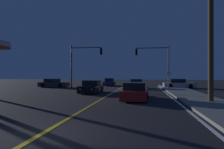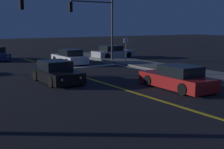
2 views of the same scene
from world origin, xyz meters
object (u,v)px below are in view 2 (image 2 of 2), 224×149
car_far_approaching_black (56,73)px  car_side_waiting_white (70,57)px  car_lead_oncoming_silver (113,52)px  street_sign_corner (126,47)px  car_mid_block_red (177,79)px  traffic_signal_near_right (98,19)px

car_far_approaching_black → car_side_waiting_white: same height
car_lead_oncoming_silver → street_sign_corner: 5.83m
car_mid_block_red → street_sign_corner: size_ratio=1.97×
car_far_approaching_black → traffic_signal_near_right: bearing=-134.6°
car_side_waiting_white → street_sign_corner: street_sign_corner is taller
car_far_approaching_black → street_sign_corner: (8.70, 4.77, 1.03)m
car_mid_block_red → traffic_signal_near_right: bearing=81.4°
car_side_waiting_white → car_far_approaching_black: bearing=-120.8°
car_side_waiting_white → street_sign_corner: bearing=-38.9°
car_side_waiting_white → street_sign_corner: size_ratio=1.81×
car_far_approaching_black → street_sign_corner: street_sign_corner is taller
car_lead_oncoming_silver → car_mid_block_red: size_ratio=0.98×
car_mid_block_red → traffic_signal_near_right: size_ratio=0.78×
car_mid_block_red → car_lead_oncoming_silver: bearing=71.6°
car_mid_block_red → car_side_waiting_white: (-0.33, 13.56, -0.00)m
car_lead_oncoming_silver → traffic_signal_near_right: size_ratio=0.77×
car_mid_block_red → car_far_approaching_black: 7.45m
traffic_signal_near_right → car_mid_block_red: bearing=79.5°
car_mid_block_red → street_sign_corner: bearing=71.9°
traffic_signal_near_right → street_sign_corner: traffic_signal_near_right is taller
car_side_waiting_white → street_sign_corner: (4.10, -3.21, 1.03)m
car_far_approaching_black → street_sign_corner: 9.97m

